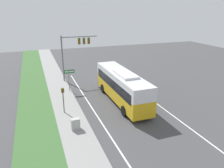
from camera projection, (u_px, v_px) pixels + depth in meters
ground_plane at (130, 111)px, 22.97m from camera, size 80.00×80.00×0.00m
sidewalk at (72, 120)px, 20.94m from camera, size 2.80×80.00×0.12m
grass_verge at (37, 126)px, 19.90m from camera, size 3.60×80.00×0.10m
lane_divider_near at (97, 116)px, 21.80m from camera, size 0.14×30.00×0.01m
lane_divider_far at (160, 106)px, 24.14m from camera, size 0.14×30.00×0.01m
bus at (122, 85)px, 24.69m from camera, size 2.58×11.14×3.69m
signal_gantry at (74, 48)px, 31.22m from camera, size 5.22×0.41×6.65m
pedestrian_signal at (63, 96)px, 21.85m from camera, size 0.28×0.34×2.76m
street_sign at (69, 76)px, 27.66m from camera, size 1.29×0.08×2.97m
utility_cabinet at (75, 124)px, 19.17m from camera, size 0.75×0.50×1.01m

